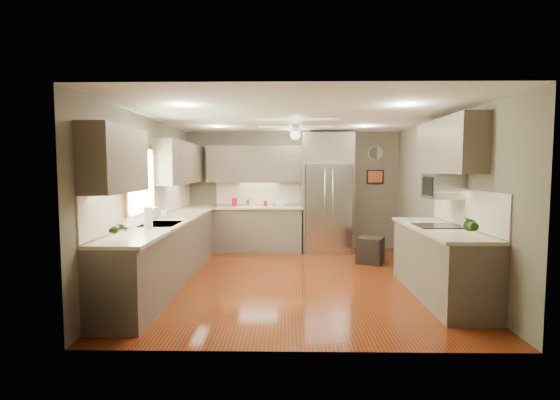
{
  "coord_description": "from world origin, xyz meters",
  "views": [
    {
      "loc": [
        -0.14,
        -6.2,
        1.72
      ],
      "look_at": [
        -0.25,
        0.6,
        1.2
      ],
      "focal_mm": 26.0,
      "sensor_mm": 36.0,
      "label": 1
    }
  ],
  "objects_px": {
    "potted_plant_left": "(119,229)",
    "stool": "(370,250)",
    "canister_a": "(234,202)",
    "soap_bottle": "(164,213)",
    "canister_d": "(266,203)",
    "potted_plant_right": "(471,225)",
    "canister_b": "(247,203)",
    "paper_towel": "(148,217)",
    "refrigerator": "(327,195)",
    "canister_c": "(251,202)",
    "microwave": "(443,186)",
    "bowl": "(281,205)"
  },
  "relations": [
    {
      "from": "potted_plant_right",
      "to": "canister_b",
      "type": "bearing_deg",
      "value": 126.23
    },
    {
      "from": "canister_c",
      "to": "stool",
      "type": "xyz_separation_m",
      "value": [
        2.28,
        -1.12,
        -0.79
      ]
    },
    {
      "from": "refrigerator",
      "to": "microwave",
      "type": "bearing_deg",
      "value": -63.91
    },
    {
      "from": "microwave",
      "to": "paper_towel",
      "type": "height_order",
      "value": "microwave"
    },
    {
      "from": "canister_a",
      "to": "canister_c",
      "type": "height_order",
      "value": "canister_c"
    },
    {
      "from": "canister_b",
      "to": "potted_plant_right",
      "type": "height_order",
      "value": "potted_plant_right"
    },
    {
      "from": "potted_plant_left",
      "to": "microwave",
      "type": "distance_m",
      "value": 4.21
    },
    {
      "from": "canister_c",
      "to": "microwave",
      "type": "height_order",
      "value": "microwave"
    },
    {
      "from": "canister_a",
      "to": "soap_bottle",
      "type": "xyz_separation_m",
      "value": [
        -0.83,
        -2.17,
        0.01
      ]
    },
    {
      "from": "canister_b",
      "to": "paper_towel",
      "type": "distance_m",
      "value": 3.29
    },
    {
      "from": "bowl",
      "to": "refrigerator",
      "type": "distance_m",
      "value": 0.98
    },
    {
      "from": "canister_b",
      "to": "potted_plant_left",
      "type": "distance_m",
      "value": 4.23
    },
    {
      "from": "potted_plant_right",
      "to": "stool",
      "type": "xyz_separation_m",
      "value": [
        -0.51,
        2.85,
        -0.86
      ]
    },
    {
      "from": "canister_b",
      "to": "refrigerator",
      "type": "xyz_separation_m",
      "value": [
        1.66,
        -0.05,
        0.18
      ]
    },
    {
      "from": "canister_d",
      "to": "stool",
      "type": "distance_m",
      "value": 2.37
    },
    {
      "from": "potted_plant_left",
      "to": "stool",
      "type": "xyz_separation_m",
      "value": [
        3.34,
        3.04,
        -0.84
      ]
    },
    {
      "from": "canister_b",
      "to": "potted_plant_left",
      "type": "height_order",
      "value": "potted_plant_left"
    },
    {
      "from": "canister_b",
      "to": "refrigerator",
      "type": "height_order",
      "value": "refrigerator"
    },
    {
      "from": "microwave",
      "to": "paper_towel",
      "type": "relative_size",
      "value": 1.9
    },
    {
      "from": "canister_a",
      "to": "canister_d",
      "type": "distance_m",
      "value": 0.66
    },
    {
      "from": "canister_b",
      "to": "soap_bottle",
      "type": "distance_m",
      "value": 2.41
    },
    {
      "from": "canister_c",
      "to": "soap_bottle",
      "type": "distance_m",
      "value": 2.48
    },
    {
      "from": "canister_d",
      "to": "refrigerator",
      "type": "xyz_separation_m",
      "value": [
        1.28,
        -0.05,
        0.19
      ]
    },
    {
      "from": "canister_b",
      "to": "bowl",
      "type": "relative_size",
      "value": 0.59
    },
    {
      "from": "potted_plant_right",
      "to": "refrigerator",
      "type": "bearing_deg",
      "value": 107.34
    },
    {
      "from": "paper_towel",
      "to": "soap_bottle",
      "type": "bearing_deg",
      "value": 95.32
    },
    {
      "from": "canister_c",
      "to": "soap_bottle",
      "type": "height_order",
      "value": "canister_c"
    },
    {
      "from": "refrigerator",
      "to": "microwave",
      "type": "distance_m",
      "value": 3.03
    },
    {
      "from": "potted_plant_left",
      "to": "potted_plant_right",
      "type": "xyz_separation_m",
      "value": [
        3.85,
        0.19,
        0.03
      ]
    },
    {
      "from": "canister_a",
      "to": "soap_bottle",
      "type": "distance_m",
      "value": 2.32
    },
    {
      "from": "bowl",
      "to": "paper_towel",
      "type": "xyz_separation_m",
      "value": [
        -1.72,
        -3.15,
        0.11
      ]
    },
    {
      "from": "canister_a",
      "to": "canister_d",
      "type": "xyz_separation_m",
      "value": [
        0.66,
        -0.03,
        -0.02
      ]
    },
    {
      "from": "soap_bottle",
      "to": "paper_towel",
      "type": "height_order",
      "value": "paper_towel"
    },
    {
      "from": "canister_b",
      "to": "canister_d",
      "type": "bearing_deg",
      "value": -0.43
    },
    {
      "from": "soap_bottle",
      "to": "refrigerator",
      "type": "height_order",
      "value": "refrigerator"
    },
    {
      "from": "canister_a",
      "to": "microwave",
      "type": "distance_m",
      "value": 4.31
    },
    {
      "from": "canister_d",
      "to": "microwave",
      "type": "xyz_separation_m",
      "value": [
        2.6,
        -2.76,
        0.48
      ]
    },
    {
      "from": "canister_a",
      "to": "stool",
      "type": "xyz_separation_m",
      "value": [
        2.63,
        -1.1,
        -0.78
      ]
    },
    {
      "from": "canister_b",
      "to": "potted_plant_right",
      "type": "bearing_deg",
      "value": -53.77
    },
    {
      "from": "potted_plant_right",
      "to": "microwave",
      "type": "bearing_deg",
      "value": 84.16
    },
    {
      "from": "canister_b",
      "to": "canister_d",
      "type": "distance_m",
      "value": 0.39
    },
    {
      "from": "canister_d",
      "to": "paper_towel",
      "type": "relative_size",
      "value": 0.39
    },
    {
      "from": "potted_plant_right",
      "to": "refrigerator",
      "type": "distance_m",
      "value": 4.05
    },
    {
      "from": "potted_plant_left",
      "to": "paper_towel",
      "type": "distance_m",
      "value": 0.98
    },
    {
      "from": "canister_c",
      "to": "potted_plant_left",
      "type": "relative_size",
      "value": 0.73
    },
    {
      "from": "canister_a",
      "to": "soap_bottle",
      "type": "height_order",
      "value": "soap_bottle"
    },
    {
      "from": "bowl",
      "to": "microwave",
      "type": "relative_size",
      "value": 0.4
    },
    {
      "from": "potted_plant_left",
      "to": "stool",
      "type": "relative_size",
      "value": 0.47
    },
    {
      "from": "soap_bottle",
      "to": "refrigerator",
      "type": "relative_size",
      "value": 0.07
    },
    {
      "from": "canister_c",
      "to": "refrigerator",
      "type": "relative_size",
      "value": 0.08
    }
  ]
}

